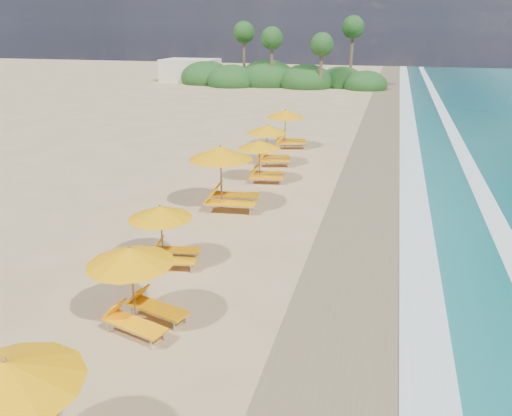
# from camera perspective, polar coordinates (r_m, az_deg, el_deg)

# --- Properties ---
(ground) EXTENTS (160.00, 160.00, 0.00)m
(ground) POSITION_cam_1_polar(r_m,az_deg,el_deg) (17.67, -0.00, -3.65)
(ground) COLOR tan
(ground) RESTS_ON ground
(wet_sand) EXTENTS (4.00, 160.00, 0.01)m
(wet_sand) POSITION_cam_1_polar(r_m,az_deg,el_deg) (17.15, 13.06, -4.96)
(wet_sand) COLOR #877550
(wet_sand) RESTS_ON ground
(surf_foam) EXTENTS (4.00, 160.00, 0.01)m
(surf_foam) POSITION_cam_1_polar(r_m,az_deg,el_deg) (17.32, 22.03, -5.66)
(surf_foam) COLOR white
(surf_foam) RESTS_ON ground
(station_2) EXTENTS (2.73, 2.65, 2.19)m
(station_2) POSITION_cam_1_polar(r_m,az_deg,el_deg) (12.67, -13.39, -8.30)
(station_2) COLOR olive
(station_2) RESTS_ON ground
(station_3) EXTENTS (2.44, 2.34, 2.02)m
(station_3) POSITION_cam_1_polar(r_m,az_deg,el_deg) (15.73, -10.19, -2.63)
(station_3) COLOR olive
(station_3) RESTS_ON ground
(station_4) EXTENTS (3.10, 2.92, 2.67)m
(station_4) POSITION_cam_1_polar(r_m,az_deg,el_deg) (20.23, -3.44, 3.98)
(station_4) COLOR olive
(station_4) RESTS_ON ground
(station_5) EXTENTS (2.48, 2.37, 2.08)m
(station_5) POSITION_cam_1_polar(r_m,az_deg,el_deg) (23.89, 0.79, 5.75)
(station_5) COLOR olive
(station_5) RESTS_ON ground
(station_6) EXTENTS (2.79, 2.71, 2.23)m
(station_6) POSITION_cam_1_polar(r_m,az_deg,el_deg) (26.80, 1.63, 7.54)
(station_6) COLOR olive
(station_6) RESTS_ON ground
(station_7) EXTENTS (2.97, 2.88, 2.38)m
(station_7) POSITION_cam_1_polar(r_m,az_deg,el_deg) (30.80, 3.68, 9.35)
(station_7) COLOR olive
(station_7) RESTS_ON ground
(treeline) EXTENTS (25.80, 8.80, 9.74)m
(treeline) POSITION_cam_1_polar(r_m,az_deg,el_deg) (63.02, 2.18, 14.68)
(treeline) COLOR #163D14
(treeline) RESTS_ON ground
(beach_building) EXTENTS (7.00, 5.00, 2.80)m
(beach_building) POSITION_cam_1_polar(r_m,az_deg,el_deg) (69.02, -7.49, 15.36)
(beach_building) COLOR beige
(beach_building) RESTS_ON ground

